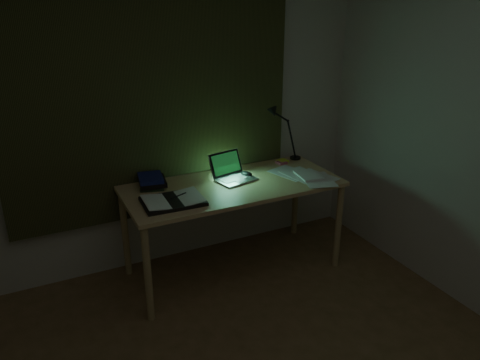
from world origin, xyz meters
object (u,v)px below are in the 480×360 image
object	(u,v)px
laptop	(236,168)
book_stack	(152,181)
desk_lamp	(296,131)
open_textbook	(173,200)
loose_papers	(301,176)
desk	(233,228)

from	to	relation	value
laptop	book_stack	world-z (taller)	laptop
book_stack	laptop	bearing A→B (deg)	-15.25
book_stack	desk_lamp	world-z (taller)	desk_lamp
open_textbook	loose_papers	world-z (taller)	open_textbook
laptop	open_textbook	xyz separation A→B (m)	(-0.57, -0.18, -0.08)
laptop	loose_papers	xyz separation A→B (m)	(0.49, -0.16, -0.09)
open_textbook	loose_papers	xyz separation A→B (m)	(1.05, 0.02, -0.01)
desk	book_stack	bearing A→B (deg)	158.24
desk	book_stack	xyz separation A→B (m)	(-0.56, 0.22, 0.42)
loose_papers	desk	bearing A→B (deg)	169.41
desk	loose_papers	size ratio (longest dim) A/B	4.23
open_textbook	loose_papers	bearing A→B (deg)	3.49
laptop	desk_lamp	xyz separation A→B (m)	(0.68, 0.23, 0.14)
desk	laptop	size ratio (longest dim) A/B	5.09
desk_lamp	book_stack	bearing A→B (deg)	-165.70
book_stack	desk_lamp	xyz separation A→B (m)	(1.29, 0.06, 0.20)
book_stack	desk_lamp	bearing A→B (deg)	2.75
desk_lamp	loose_papers	bearing A→B (deg)	-104.90
open_textbook	book_stack	distance (m)	0.35
laptop	desk_lamp	size ratio (longest dim) A/B	0.65
open_textbook	book_stack	size ratio (longest dim) A/B	1.82
loose_papers	book_stack	bearing A→B (deg)	163.57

